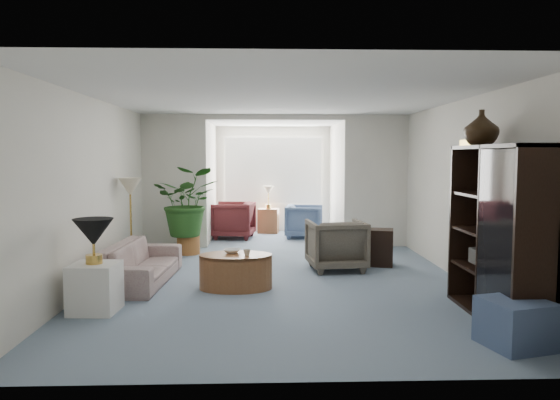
{
  "coord_description": "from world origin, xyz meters",
  "views": [
    {
      "loc": [
        -0.25,
        -6.89,
        1.73
      ],
      "look_at": [
        0.0,
        0.6,
        1.1
      ],
      "focal_mm": 33.83,
      "sensor_mm": 36.0,
      "label": 1
    }
  ],
  "objects_px": {
    "plant_pot": "(188,245)",
    "coffee_cup": "(247,253)",
    "table_lamp": "(93,232)",
    "entertainment_cabinet": "(498,232)",
    "end_table": "(95,288)",
    "cabinet_urn": "(481,128)",
    "sunroom_chair_blue": "(304,221)",
    "floor_lamp": "(130,187)",
    "wingback_chair": "(336,245)",
    "ottoman": "(516,323)",
    "coffee_table": "(236,271)",
    "coffee_bowl": "(232,251)",
    "side_table_dark": "(377,247)",
    "sunroom_chair_maroon": "(233,220)",
    "framed_picture": "(470,158)",
    "sofa": "(141,263)",
    "sunroom_table": "(268,221)"
  },
  "relations": [
    {
      "from": "plant_pot",
      "to": "coffee_cup",
      "type": "bearing_deg",
      "value": -66.69
    },
    {
      "from": "table_lamp",
      "to": "entertainment_cabinet",
      "type": "bearing_deg",
      "value": -4.84
    },
    {
      "from": "end_table",
      "to": "entertainment_cabinet",
      "type": "bearing_deg",
      "value": -4.84
    },
    {
      "from": "cabinet_urn",
      "to": "sunroom_chair_blue",
      "type": "height_order",
      "value": "cabinet_urn"
    },
    {
      "from": "floor_lamp",
      "to": "wingback_chair",
      "type": "xyz_separation_m",
      "value": [
        3.17,
        -0.34,
        -0.87
      ]
    },
    {
      "from": "coffee_cup",
      "to": "plant_pot",
      "type": "distance_m",
      "value": 2.82
    },
    {
      "from": "ottoman",
      "to": "sunroom_chair_blue",
      "type": "xyz_separation_m",
      "value": [
        -1.41,
        6.43,
        0.13
      ]
    },
    {
      "from": "coffee_table",
      "to": "cabinet_urn",
      "type": "height_order",
      "value": "cabinet_urn"
    },
    {
      "from": "coffee_bowl",
      "to": "side_table_dark",
      "type": "height_order",
      "value": "side_table_dark"
    },
    {
      "from": "floor_lamp",
      "to": "sunroom_chair_maroon",
      "type": "xyz_separation_m",
      "value": [
        1.43,
        2.81,
        -0.86
      ]
    },
    {
      "from": "sunroom_chair_blue",
      "to": "entertainment_cabinet",
      "type": "bearing_deg",
      "value": -155.51
    },
    {
      "from": "coffee_cup",
      "to": "cabinet_urn",
      "type": "height_order",
      "value": "cabinet_urn"
    },
    {
      "from": "sunroom_chair_maroon",
      "to": "framed_picture",
      "type": "bearing_deg",
      "value": 46.73
    },
    {
      "from": "sunroom_chair_blue",
      "to": "sofa",
      "type": "bearing_deg",
      "value": 155.26
    },
    {
      "from": "table_lamp",
      "to": "sunroom_chair_maroon",
      "type": "xyz_separation_m",
      "value": [
        1.24,
        5.22,
        -0.51
      ]
    },
    {
      "from": "plant_pot",
      "to": "sunroom_chair_blue",
      "type": "bearing_deg",
      "value": 38.93
    },
    {
      "from": "framed_picture",
      "to": "sunroom_table",
      "type": "height_order",
      "value": "framed_picture"
    },
    {
      "from": "end_table",
      "to": "wingback_chair",
      "type": "xyz_separation_m",
      "value": [
        2.98,
        2.08,
        0.11
      ]
    },
    {
      "from": "side_table_dark",
      "to": "coffee_table",
      "type": "bearing_deg",
      "value": -147.18
    },
    {
      "from": "cabinet_urn",
      "to": "floor_lamp",
      "type": "bearing_deg",
      "value": 153.24
    },
    {
      "from": "coffee_table",
      "to": "plant_pot",
      "type": "relative_size",
      "value": 2.37
    },
    {
      "from": "table_lamp",
      "to": "side_table_dark",
      "type": "relative_size",
      "value": 0.76
    },
    {
      "from": "table_lamp",
      "to": "ottoman",
      "type": "distance_m",
      "value": 4.38
    },
    {
      "from": "coffee_table",
      "to": "coffee_bowl",
      "type": "relative_size",
      "value": 4.29
    },
    {
      "from": "sofa",
      "to": "coffee_table",
      "type": "height_order",
      "value": "sofa"
    },
    {
      "from": "sofa",
      "to": "end_table",
      "type": "distance_m",
      "value": 1.36
    },
    {
      "from": "coffee_cup",
      "to": "sunroom_chair_maroon",
      "type": "height_order",
      "value": "sunroom_chair_maroon"
    },
    {
      "from": "plant_pot",
      "to": "sunroom_table",
      "type": "xyz_separation_m",
      "value": [
        1.44,
        2.52,
        0.11
      ]
    },
    {
      "from": "sofa",
      "to": "sunroom_chair_blue",
      "type": "bearing_deg",
      "value": -30.18
    },
    {
      "from": "coffee_cup",
      "to": "sofa",
      "type": "bearing_deg",
      "value": 162.2
    },
    {
      "from": "sunroom_chair_maroon",
      "to": "sofa",
      "type": "bearing_deg",
      "value": -6.52
    },
    {
      "from": "floor_lamp",
      "to": "sunroom_chair_maroon",
      "type": "height_order",
      "value": "floor_lamp"
    },
    {
      "from": "coffee_bowl",
      "to": "ottoman",
      "type": "xyz_separation_m",
      "value": [
        2.69,
        -2.29,
        -0.26
      ]
    },
    {
      "from": "table_lamp",
      "to": "ottoman",
      "type": "xyz_separation_m",
      "value": [
        4.15,
        -1.21,
        -0.68
      ]
    },
    {
      "from": "ottoman",
      "to": "coffee_table",
      "type": "bearing_deg",
      "value": 140.34
    },
    {
      "from": "sunroom_chair_blue",
      "to": "sunroom_chair_maroon",
      "type": "relative_size",
      "value": 0.91
    },
    {
      "from": "sofa",
      "to": "end_table",
      "type": "bearing_deg",
      "value": 174.67
    },
    {
      "from": "sofa",
      "to": "plant_pot",
      "type": "height_order",
      "value": "sofa"
    },
    {
      "from": "ottoman",
      "to": "sunroom_chair_maroon",
      "type": "relative_size",
      "value": 0.63
    },
    {
      "from": "cabinet_urn",
      "to": "sunroom_table",
      "type": "distance_m",
      "value": 6.54
    },
    {
      "from": "coffee_cup",
      "to": "ottoman",
      "type": "relative_size",
      "value": 0.17
    },
    {
      "from": "entertainment_cabinet",
      "to": "sunroom_chair_maroon",
      "type": "xyz_separation_m",
      "value": [
        -3.1,
        5.59,
        -0.54
      ]
    },
    {
      "from": "table_lamp",
      "to": "coffee_bowl",
      "type": "height_order",
      "value": "table_lamp"
    },
    {
      "from": "coffee_cup",
      "to": "wingback_chair",
      "type": "xyz_separation_m",
      "value": [
        1.32,
        1.2,
        -0.11
      ]
    },
    {
      "from": "floor_lamp",
      "to": "coffee_cup",
      "type": "xyz_separation_m",
      "value": [
        1.85,
        -1.53,
        -0.76
      ]
    },
    {
      "from": "coffee_bowl",
      "to": "cabinet_urn",
      "type": "distance_m",
      "value": 3.42
    },
    {
      "from": "sunroom_table",
      "to": "entertainment_cabinet",
      "type": "bearing_deg",
      "value": -69.68
    },
    {
      "from": "end_table",
      "to": "entertainment_cabinet",
      "type": "relative_size",
      "value": 0.29
    },
    {
      "from": "cabinet_urn",
      "to": "coffee_table",
      "type": "bearing_deg",
      "value": 163.3
    },
    {
      "from": "coffee_table",
      "to": "sunroom_chair_blue",
      "type": "xyz_separation_m",
      "value": [
        1.23,
        4.24,
        0.12
      ]
    }
  ]
}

